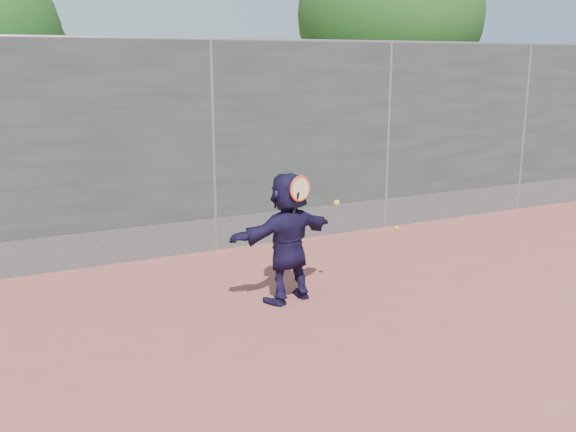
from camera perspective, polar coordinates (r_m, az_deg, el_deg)
name	(u,v)px	position (r m, az deg, el deg)	size (l,w,h in m)	color
ground	(338,340)	(6.56, 4.48, -10.90)	(80.00, 80.00, 0.00)	#9E4C42
player	(288,237)	(7.31, 0.00, -1.92)	(1.40, 0.45, 1.51)	#181334
ball_ground	(397,228)	(10.70, 9.64, -1.07)	(0.07, 0.07, 0.07)	yellow
fence	(213,143)	(9.21, -6.65, 6.48)	(20.00, 0.06, 3.03)	#38423D
swing_action	(304,192)	(7.06, 1.41, 2.18)	(0.69, 0.17, 0.51)	#E04715
tree_right	(396,20)	(13.37, 9.56, 16.80)	(3.78, 3.60, 5.39)	#382314
weed_clump	(238,241)	(9.49, -4.50, -2.19)	(0.68, 0.07, 0.30)	#387226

